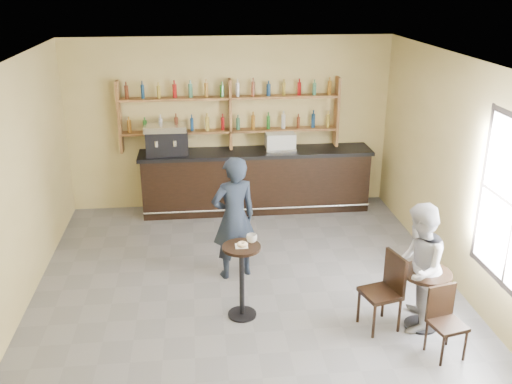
{
  "coord_description": "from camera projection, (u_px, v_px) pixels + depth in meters",
  "views": [
    {
      "loc": [
        -0.63,
        -6.91,
        4.21
      ],
      "look_at": [
        0.2,
        0.8,
        1.25
      ],
      "focal_mm": 40.0,
      "sensor_mm": 36.0,
      "label": 1
    }
  ],
  "objects": [
    {
      "name": "chair_west",
      "position": [
        380.0,
        293.0,
        7.11
      ],
      "size": [
        0.53,
        0.53,
        1.0
      ],
      "primitive_type": null,
      "rotation": [
        0.0,
        0.0,
        -1.31
      ],
      "color": "black",
      "rests_on": "floor"
    },
    {
      "name": "wall_left",
      "position": [
        8.0,
        198.0,
        7.11
      ],
      "size": [
        0.0,
        7.0,
        7.0
      ],
      "primitive_type": "plane",
      "rotation": [
        1.57,
        0.0,
        1.57
      ],
      "color": "tan",
      "rests_on": "floor"
    },
    {
      "name": "wall_back",
      "position": [
        230.0,
        124.0,
        10.66
      ],
      "size": [
        7.0,
        0.0,
        7.0
      ],
      "primitive_type": "plane",
      "rotation": [
        1.57,
        0.0,
        0.0
      ],
      "color": "tan",
      "rests_on": "floor"
    },
    {
      "name": "floor",
      "position": [
        248.0,
        296.0,
        7.98
      ],
      "size": [
        7.0,
        7.0,
        0.0
      ],
      "primitive_type": "plane",
      "color": "slate",
      "rests_on": "ground"
    },
    {
      "name": "espresso_machine",
      "position": [
        166.0,
        139.0,
        10.28
      ],
      "size": [
        0.79,
        0.55,
        0.54
      ],
      "primitive_type": null,
      "rotation": [
        0.0,
        0.0,
        0.09
      ],
      "color": "black",
      "rests_on": "bar_counter"
    },
    {
      "name": "pedestal_table",
      "position": [
        242.0,
        281.0,
        7.35
      ],
      "size": [
        0.52,
        0.52,
        1.01
      ],
      "primitive_type": null,
      "rotation": [
        0.0,
        0.0,
        -0.06
      ],
      "color": "black",
      "rests_on": "floor"
    },
    {
      "name": "liquor_bottles",
      "position": [
        230.0,
        105.0,
        10.4
      ],
      "size": [
        3.68,
        0.1,
        1.0
      ],
      "primitive_type": null,
      "color": "#8C5919",
      "rests_on": "shelf_unit"
    },
    {
      "name": "ceiling",
      "position": [
        247.0,
        65.0,
        6.84
      ],
      "size": [
        7.0,
        7.0,
        0.0
      ],
      "primitive_type": "plane",
      "rotation": [
        3.14,
        0.0,
        0.0
      ],
      "color": "white",
      "rests_on": "wall_back"
    },
    {
      "name": "wall_front",
      "position": [
        292.0,
        357.0,
        4.16
      ],
      "size": [
        7.0,
        0.0,
        7.0
      ],
      "primitive_type": "plane",
      "rotation": [
        -1.57,
        0.0,
        0.0
      ],
      "color": "tan",
      "rests_on": "floor"
    },
    {
      "name": "patron_second",
      "position": [
        417.0,
        268.0,
        7.03
      ],
      "size": [
        0.9,
        0.99,
        1.66
      ],
      "primitive_type": "imported",
      "rotation": [
        0.0,
        0.0,
        -1.98
      ],
      "color": "#9F9EA3",
      "rests_on": "floor"
    },
    {
      "name": "cafe_table",
      "position": [
        423.0,
        299.0,
        7.16
      ],
      "size": [
        0.75,
        0.75,
        0.79
      ],
      "primitive_type": null,
      "rotation": [
        0.0,
        0.0,
        -0.23
      ],
      "color": "black",
      "rests_on": "floor"
    },
    {
      "name": "napkin",
      "position": [
        241.0,
        246.0,
        7.17
      ],
      "size": [
        0.16,
        0.16,
        0.0
      ],
      "primitive_type": "cube",
      "rotation": [
        0.0,
        0.0,
        -0.01
      ],
      "color": "white",
      "rests_on": "pedestal_table"
    },
    {
      "name": "wall_right",
      "position": [
        468.0,
        181.0,
        7.71
      ],
      "size": [
        0.0,
        7.0,
        7.0
      ],
      "primitive_type": "plane",
      "rotation": [
        1.57,
        0.0,
        -1.57
      ],
      "color": "tan",
      "rests_on": "floor"
    },
    {
      "name": "cup_pedestal",
      "position": [
        252.0,
        238.0,
        7.26
      ],
      "size": [
        0.15,
        0.15,
        0.11
      ],
      "primitive_type": "imported",
      "rotation": [
        0.0,
        0.0,
        0.08
      ],
      "color": "white",
      "rests_on": "pedestal_table"
    },
    {
      "name": "bar_counter",
      "position": [
        256.0,
        180.0,
        10.74
      ],
      "size": [
        4.31,
        0.84,
        1.17
      ],
      "primitive_type": null,
      "color": "black",
      "rests_on": "floor"
    },
    {
      "name": "shelf_unit",
      "position": [
        230.0,
        114.0,
        10.46
      ],
      "size": [
        4.0,
        0.26,
        1.4
      ],
      "primitive_type": null,
      "color": "brown",
      "rests_on": "wall_back"
    },
    {
      "name": "chair_south",
      "position": [
        448.0,
        324.0,
        6.6
      ],
      "size": [
        0.44,
        0.44,
        0.85
      ],
      "primitive_type": null,
      "rotation": [
        0.0,
        0.0,
        0.23
      ],
      "color": "black",
      "rests_on": "floor"
    },
    {
      "name": "pastry_case",
      "position": [
        280.0,
        141.0,
        10.52
      ],
      "size": [
        0.57,
        0.46,
        0.33
      ],
      "primitive_type": null,
      "rotation": [
        0.0,
        0.0,
        0.03
      ],
      "color": "silver",
      "rests_on": "bar_counter"
    },
    {
      "name": "cup_cafe",
      "position": [
        431.0,
        268.0,
        7.01
      ],
      "size": [
        0.13,
        0.13,
        0.09
      ],
      "primitive_type": "imported",
      "rotation": [
        0.0,
        0.0,
        -0.42
      ],
      "color": "white",
      "rests_on": "cafe_table"
    },
    {
      "name": "man_main",
      "position": [
        234.0,
        218.0,
        8.22
      ],
      "size": [
        0.78,
        0.63,
        1.85
      ],
      "primitive_type": "imported",
      "rotation": [
        0.0,
        0.0,
        3.45
      ],
      "color": "black",
      "rests_on": "floor"
    },
    {
      "name": "donut",
      "position": [
        242.0,
        244.0,
        7.15
      ],
      "size": [
        0.17,
        0.17,
        0.05
      ],
      "primitive_type": "torus",
      "rotation": [
        0.0,
        0.0,
        -0.25
      ],
      "color": "#BA8744",
      "rests_on": "napkin"
    }
  ]
}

